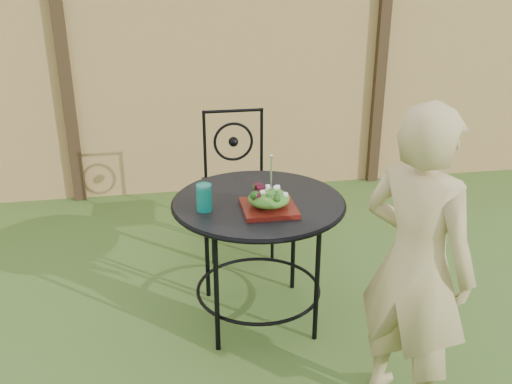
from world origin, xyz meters
TOP-DOWN VIEW (x-y plane):
  - ground at (0.00, 0.00)m, footprint 60.00×60.00m
  - fence at (-0.00, 2.19)m, footprint 8.00×0.12m
  - patio_table at (-0.11, 0.20)m, footprint 0.92×0.92m
  - patio_chair at (-0.10, 1.10)m, footprint 0.46×0.46m
  - diner at (0.42, -0.57)m, footprint 0.57×0.62m
  - salad_plate at (-0.08, 0.07)m, footprint 0.27×0.27m
  - salad at (-0.08, 0.07)m, footprint 0.21×0.21m
  - fork at (-0.07, 0.07)m, footprint 0.01×0.01m
  - drinking_glass at (-0.40, 0.12)m, footprint 0.08×0.08m

SIDE VIEW (x-z plane):
  - ground at x=0.00m, z-range 0.00..0.00m
  - patio_chair at x=-0.10m, z-range 0.03..0.98m
  - patio_table at x=-0.11m, z-range 0.22..0.95m
  - diner at x=0.42m, z-range 0.00..1.42m
  - salad_plate at x=-0.08m, z-range 0.72..0.75m
  - salad at x=-0.08m, z-range 0.75..0.83m
  - drinking_glass at x=-0.40m, z-range 0.72..0.86m
  - fork at x=-0.07m, z-range 0.83..1.01m
  - fence at x=0.00m, z-range 0.00..1.90m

